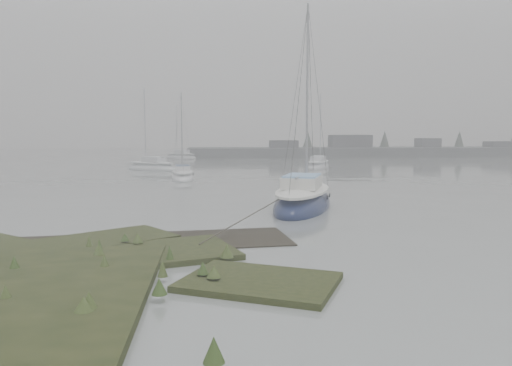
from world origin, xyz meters
name	(u,v)px	position (x,y,z in m)	size (l,w,h in m)	color
ground	(219,176)	(0.00, 30.00, 0.00)	(160.00, 160.00, 0.00)	slate
far_shoreline	(392,151)	(26.84, 61.90, 0.85)	(60.00, 8.00, 4.15)	#4C4F51
sailboat_main	(303,202)	(3.71, 11.27, 0.32)	(4.81, 7.80, 10.46)	#10183A
sailboat_white	(183,177)	(-2.83, 26.73, 0.22)	(2.13, 5.25, 7.23)	white
sailboat_far_a	(152,167)	(-6.34, 36.87, 0.26)	(5.94, 5.10, 8.39)	silver
sailboat_far_b	(318,166)	(10.24, 37.91, 0.25)	(4.05, 6.04, 8.13)	silver
sailboat_far_c	(181,157)	(-4.86, 58.34, 0.25)	(5.44, 5.21, 8.00)	#A7ABB1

